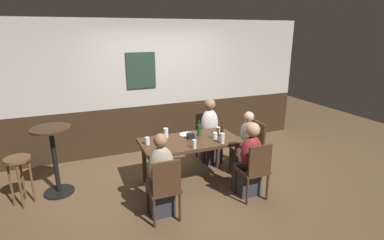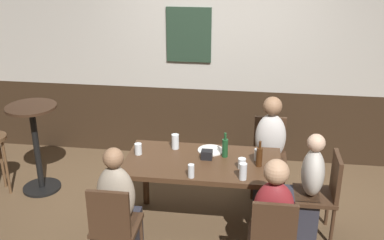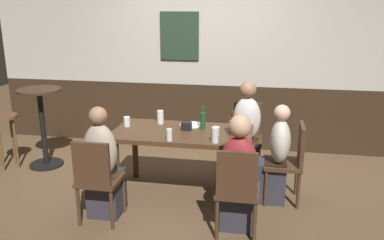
# 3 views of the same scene
# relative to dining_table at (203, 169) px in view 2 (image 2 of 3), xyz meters

# --- Properties ---
(ground_plane) EXTENTS (12.00, 12.00, 0.00)m
(ground_plane) POSITION_rel_dining_table_xyz_m (0.00, 0.00, -0.65)
(ground_plane) COLOR brown
(wall_back) EXTENTS (6.40, 0.13, 2.60)m
(wall_back) POSITION_rel_dining_table_xyz_m (-0.00, 1.65, 0.65)
(wall_back) COLOR #332316
(wall_back) RESTS_ON ground_plane
(dining_table) EXTENTS (1.54, 0.80, 0.74)m
(dining_table) POSITION_rel_dining_table_xyz_m (0.00, 0.00, 0.00)
(dining_table) COLOR #472D1C
(dining_table) RESTS_ON ground_plane
(chair_left_near) EXTENTS (0.40, 0.40, 0.88)m
(chair_left_near) POSITION_rel_dining_table_xyz_m (-0.68, -0.82, -0.15)
(chair_left_near) COLOR #422B1C
(chair_left_near) RESTS_ON ground_plane
(chair_head_east) EXTENTS (0.40, 0.40, 0.88)m
(chair_head_east) POSITION_rel_dining_table_xyz_m (1.18, 0.00, -0.15)
(chair_head_east) COLOR #422B1C
(chair_head_east) RESTS_ON ground_plane
(chair_right_near) EXTENTS (0.40, 0.40, 0.88)m
(chair_right_near) POSITION_rel_dining_table_xyz_m (0.68, -0.82, -0.15)
(chair_right_near) COLOR #422B1C
(chair_right_near) RESTS_ON ground_plane
(chair_right_far) EXTENTS (0.40, 0.40, 0.88)m
(chair_right_far) POSITION_rel_dining_table_xyz_m (0.68, 0.82, -0.15)
(chair_right_far) COLOR #422B1C
(chair_right_far) RESTS_ON ground_plane
(person_left_near) EXTENTS (0.34, 0.37, 1.16)m
(person_left_near) POSITION_rel_dining_table_xyz_m (-0.68, -0.65, -0.16)
(person_left_near) COLOR #2D2D38
(person_left_near) RESTS_ON ground_plane
(person_head_east) EXTENTS (0.37, 0.34, 1.09)m
(person_head_east) POSITION_rel_dining_table_xyz_m (1.02, 0.00, -0.20)
(person_head_east) COLOR #2D2D38
(person_head_east) RESTS_ON ground_plane
(person_right_near) EXTENTS (0.34, 0.37, 1.15)m
(person_right_near) POSITION_rel_dining_table_xyz_m (0.68, -0.65, -0.16)
(person_right_near) COLOR #2D2D38
(person_right_near) RESTS_ON ground_plane
(person_right_far) EXTENTS (0.34, 0.37, 1.20)m
(person_right_far) POSITION_rel_dining_table_xyz_m (0.68, 0.66, -0.14)
(person_right_far) COLOR #2D2D38
(person_right_far) RESTS_ON ground_plane
(pint_glass_pale) EXTENTS (0.07, 0.07, 0.12)m
(pint_glass_pale) POSITION_rel_dining_table_xyz_m (-0.67, 0.06, 0.14)
(pint_glass_pale) COLOR silver
(pint_glass_pale) RESTS_ON dining_table
(tumbler_water) EXTENTS (0.08, 0.08, 0.11)m
(tumbler_water) POSITION_rel_dining_table_xyz_m (0.54, 0.10, 0.14)
(tumbler_water) COLOR silver
(tumbler_water) RESTS_ON dining_table
(tumbler_short) EXTENTS (0.08, 0.08, 0.10)m
(tumbler_short) POSITION_rel_dining_table_xyz_m (0.39, -0.10, 0.14)
(tumbler_short) COLOR silver
(tumbler_short) RESTS_ON dining_table
(pint_glass_amber) EXTENTS (0.06, 0.06, 0.13)m
(pint_glass_amber) POSITION_rel_dining_table_xyz_m (-0.07, -0.34, 0.15)
(pint_glass_amber) COLOR silver
(pint_glass_amber) RESTS_ON dining_table
(pint_glass_stout) EXTENTS (0.07, 0.07, 0.16)m
(pint_glass_stout) POSITION_rel_dining_table_xyz_m (0.40, -0.31, 0.16)
(pint_glass_stout) COLOR silver
(pint_glass_stout) RESTS_ON dining_table
(highball_clear) EXTENTS (0.08, 0.08, 0.16)m
(highball_clear) POSITION_rel_dining_table_xyz_m (-0.32, 0.24, 0.16)
(highball_clear) COLOR silver
(highball_clear) RESTS_ON dining_table
(beer_bottle_green) EXTENTS (0.06, 0.06, 0.26)m
(beer_bottle_green) POSITION_rel_dining_table_xyz_m (0.21, 0.12, 0.19)
(beer_bottle_green) COLOR #194723
(beer_bottle_green) RESTS_ON dining_table
(beer_bottle_brown) EXTENTS (0.06, 0.06, 0.26)m
(beer_bottle_brown) POSITION_rel_dining_table_xyz_m (0.55, -0.03, 0.20)
(beer_bottle_brown) COLOR #42230F
(beer_bottle_brown) RESTS_ON dining_table
(plate_white_large) EXTENTS (0.27, 0.27, 0.01)m
(plate_white_large) POSITION_rel_dining_table_xyz_m (0.06, 0.24, 0.10)
(plate_white_large) COLOR white
(plate_white_large) RESTS_ON dining_table
(condiment_caddy) EXTENTS (0.11, 0.09, 0.09)m
(condiment_caddy) POSITION_rel_dining_table_xyz_m (0.04, 0.05, 0.14)
(condiment_caddy) COLOR black
(condiment_caddy) RESTS_ON dining_table
(side_bar_table) EXTENTS (0.56, 0.56, 1.05)m
(side_bar_table) POSITION_rel_dining_table_xyz_m (-1.97, 0.46, -0.03)
(side_bar_table) COLOR black
(side_bar_table) RESTS_ON ground_plane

